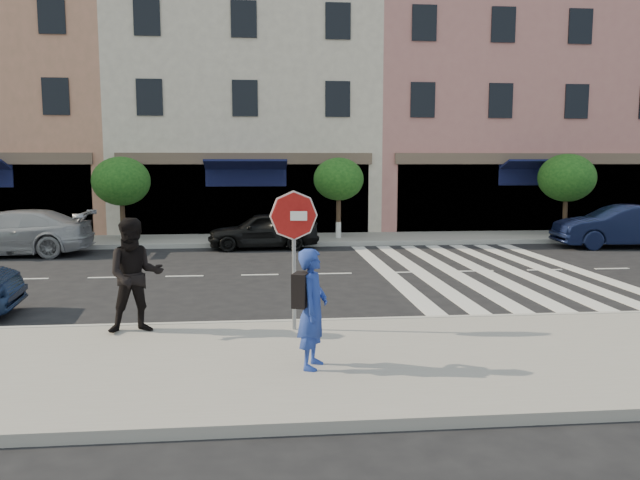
{
  "coord_description": "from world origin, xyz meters",
  "views": [
    {
      "loc": [
        0.01,
        -12.62,
        3.04
      ],
      "look_at": [
        1.27,
        0.3,
        1.4
      ],
      "focal_mm": 35.0,
      "sensor_mm": 36.0,
      "label": 1
    }
  ],
  "objects_px": {
    "car_far_left": "(10,233)",
    "car_far_mid": "(263,230)",
    "walker": "(135,275)",
    "photographer": "(313,309)",
    "stop_sign": "(294,229)",
    "car_far_right": "(622,226)"
  },
  "relations": [
    {
      "from": "car_far_left",
      "to": "car_far_mid",
      "type": "distance_m",
      "value": 8.21
    },
    {
      "from": "stop_sign",
      "to": "car_far_right",
      "type": "bearing_deg",
      "value": 48.98
    },
    {
      "from": "photographer",
      "to": "car_far_left",
      "type": "xyz_separation_m",
      "value": [
        -8.77,
        12.4,
        -0.26
      ]
    },
    {
      "from": "photographer",
      "to": "walker",
      "type": "height_order",
      "value": "walker"
    },
    {
      "from": "car_far_right",
      "to": "car_far_mid",
      "type": "bearing_deg",
      "value": -89.89
    },
    {
      "from": "photographer",
      "to": "walker",
      "type": "xyz_separation_m",
      "value": [
        -2.83,
        2.13,
        0.13
      ]
    },
    {
      "from": "stop_sign",
      "to": "car_far_left",
      "type": "relative_size",
      "value": 0.47
    },
    {
      "from": "stop_sign",
      "to": "car_far_mid",
      "type": "relative_size",
      "value": 0.63
    },
    {
      "from": "stop_sign",
      "to": "walker",
      "type": "xyz_separation_m",
      "value": [
        -2.68,
        0.12,
        -0.78
      ]
    },
    {
      "from": "walker",
      "to": "car_far_left",
      "type": "xyz_separation_m",
      "value": [
        -5.93,
        10.28,
        -0.39
      ]
    },
    {
      "from": "car_far_left",
      "to": "car_far_right",
      "type": "relative_size",
      "value": 1.12
    },
    {
      "from": "stop_sign",
      "to": "car_far_left",
      "type": "bearing_deg",
      "value": 138.47
    },
    {
      "from": "stop_sign",
      "to": "walker",
      "type": "distance_m",
      "value": 2.8
    },
    {
      "from": "stop_sign",
      "to": "car_far_left",
      "type": "xyz_separation_m",
      "value": [
        -8.62,
        10.4,
        -1.16
      ]
    },
    {
      "from": "stop_sign",
      "to": "car_far_right",
      "type": "xyz_separation_m",
      "value": [
        12.18,
        10.27,
        -1.15
      ]
    },
    {
      "from": "car_far_right",
      "to": "stop_sign",
      "type": "bearing_deg",
      "value": -45.44
    },
    {
      "from": "car_far_mid",
      "to": "photographer",
      "type": "bearing_deg",
      "value": 0.02
    },
    {
      "from": "stop_sign",
      "to": "car_far_right",
      "type": "relative_size",
      "value": 0.53
    },
    {
      "from": "car_far_right",
      "to": "car_far_left",
      "type": "bearing_deg",
      "value": -85.94
    },
    {
      "from": "car_far_left",
      "to": "car_far_mid",
      "type": "height_order",
      "value": "car_far_left"
    },
    {
      "from": "car_far_left",
      "to": "car_far_right",
      "type": "xyz_separation_m",
      "value": [
        20.8,
        -0.13,
        0.01
      ]
    },
    {
      "from": "walker",
      "to": "car_far_left",
      "type": "relative_size",
      "value": 0.38
    }
  ]
}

